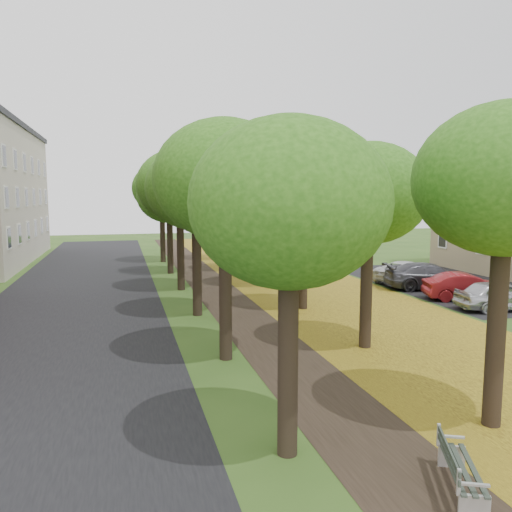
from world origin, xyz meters
TOP-DOWN VIEW (x-y plane):
  - ground at (0.00, 0.00)m, footprint 120.00×120.00m
  - street_asphalt at (-7.50, 15.00)m, footprint 8.00×70.00m
  - footpath at (0.00, 15.00)m, footprint 3.20×70.00m
  - leaf_verge at (5.00, 15.00)m, footprint 7.50×70.00m
  - parking_lot at (13.50, 16.00)m, footprint 9.00×16.00m
  - tree_row_west at (-2.20, 15.00)m, footprint 4.17×34.17m
  - tree_row_east at (2.60, 15.00)m, footprint 4.17×34.17m
  - bench at (0.25, -1.98)m, footprint 1.16×1.78m
  - car_silver at (11.00, 9.44)m, footprint 4.08×1.96m
  - car_red at (11.00, 11.65)m, footprint 4.27×2.51m
  - car_grey at (11.00, 14.66)m, footprint 5.27×3.08m
  - car_white at (11.00, 16.83)m, footprint 5.05×3.71m

SIDE VIEW (x-z plane):
  - ground at x=0.00m, z-range 0.00..0.00m
  - street_asphalt at x=-7.50m, z-range 0.00..0.01m
  - parking_lot at x=13.50m, z-range 0.00..0.01m
  - footpath at x=0.00m, z-range 0.00..0.01m
  - leaf_verge at x=5.00m, z-range 0.00..0.01m
  - bench at x=0.25m, z-range 0.02..0.83m
  - car_white at x=11.00m, z-range 0.00..1.28m
  - car_red at x=11.00m, z-range 0.00..1.33m
  - car_silver at x=11.00m, z-range 0.00..1.34m
  - car_grey at x=11.00m, z-range 0.00..1.43m
  - tree_row_west at x=-2.20m, z-range 1.72..8.77m
  - tree_row_east at x=2.60m, z-range 1.72..8.77m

